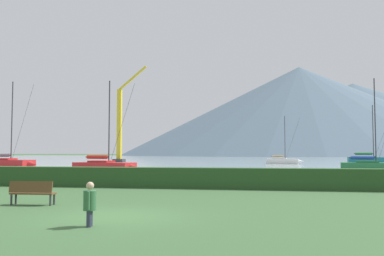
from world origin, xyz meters
name	(u,v)px	position (x,y,z in m)	size (l,w,h in m)	color
ground_plane	(115,216)	(0.00, 0.00, 0.00)	(1000.00, 1000.00, 0.00)	#385B33
harbor_water	(251,158)	(0.00, 137.00, 0.00)	(320.00, 246.00, 0.00)	#8C9EA3
hedge_line	(182,178)	(0.00, 11.00, 0.59)	(80.00, 1.20, 1.19)	#284C23
sailboat_slip_0	(8,163)	(-27.76, 35.64, 0.69)	(8.40, 3.63, 11.25)	red
sailboat_slip_1	(371,160)	(24.06, 67.70, 0.73)	(8.88, 3.18, 10.80)	#19707A
sailboat_slip_3	(372,166)	(16.28, 34.68, 0.61)	(7.28, 3.23, 10.16)	#236B38
sailboat_slip_4	(283,161)	(8.16, 64.33, 0.55)	(6.68, 2.57, 8.72)	white
sailboat_slip_8	(105,166)	(-11.52, 28.01, 0.63)	(7.74, 3.83, 9.56)	red
park_bench_near_path	(32,191)	(-4.27, 2.19, 0.53)	(1.80, 0.57, 0.95)	brown
person_seated_viewer	(90,202)	(-0.06, -1.88, 0.69)	(0.36, 0.56, 1.25)	#2D3347
dock_crane	(120,130)	(-22.51, 63.15, 6.36)	(6.38, 2.00, 18.73)	#333338
distant_hill_west_ridge	(300,111)	(31.95, 310.69, 33.78)	(269.99, 269.99, 67.56)	#4C6070
distant_hill_central_peak	(353,119)	(84.29, 377.19, 32.14)	(306.32, 306.32, 64.29)	#4C6070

